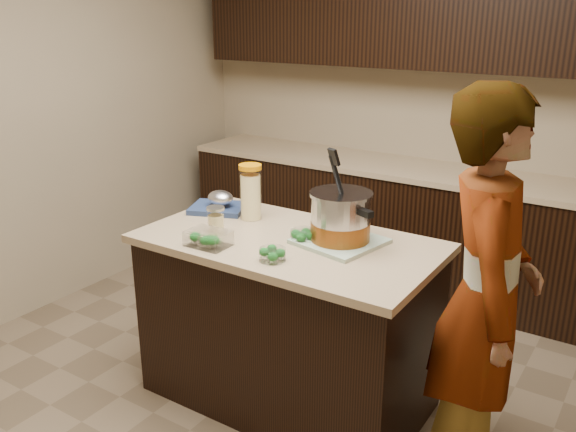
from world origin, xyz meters
name	(u,v)px	position (x,y,z in m)	size (l,w,h in m)	color
ground_plane	(288,396)	(0.00, 0.00, 0.00)	(4.00, 4.00, 0.00)	brown
room_shell	(288,69)	(0.00, 0.00, 1.71)	(4.04, 4.04, 2.72)	tan
back_cabinets	(421,161)	(0.00, 1.74, 0.94)	(3.60, 0.63, 2.33)	black
island	(288,321)	(0.00, 0.00, 0.45)	(1.46, 0.81, 0.90)	black
dish_towel	(340,241)	(0.24, 0.09, 0.91)	(0.36, 0.36, 0.02)	#608F6B
stock_pot	(340,220)	(0.24, 0.09, 1.02)	(0.40, 0.39, 0.43)	#B7B7BC
lemonade_pitcher	(251,194)	(-0.34, 0.15, 1.04)	(0.13, 0.13, 0.29)	#F8E297
mason_jar	(216,221)	(-0.35, -0.13, 0.97)	(0.10, 0.10, 0.15)	#F8E297
broccoli_tub_left	(303,237)	(0.08, 0.01, 0.93)	(0.14, 0.14, 0.06)	silver
broccoli_tub_right	(272,255)	(0.09, -0.26, 0.93)	(0.15, 0.15, 0.06)	silver
broccoli_tub_rect	(208,239)	(-0.27, -0.28, 0.93)	(0.20, 0.15, 0.07)	silver
blue_tray	(219,204)	(-0.56, 0.16, 0.94)	(0.36, 0.33, 0.11)	navy
person	(485,300)	(0.98, -0.06, 0.86)	(0.63, 0.41, 1.73)	gray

